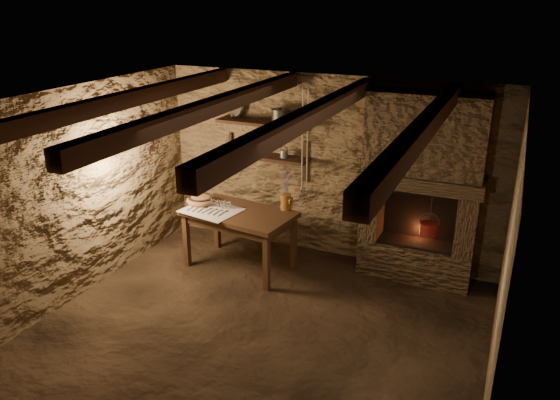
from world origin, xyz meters
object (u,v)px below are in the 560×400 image
at_px(wooden_bowl, 201,200).
at_px(red_pot, 429,228).
at_px(stoneware_jug, 286,194).
at_px(iron_stockpot, 280,117).
at_px(work_table, 240,237).

height_order(wooden_bowl, red_pot, red_pot).
relative_size(stoneware_jug, iron_stockpot, 2.18).
bearing_deg(stoneware_jug, red_pot, 13.01).
xyz_separation_m(stoneware_jug, red_pot, (1.73, 0.29, -0.27)).
bearing_deg(wooden_bowl, red_pot, 11.01).
bearing_deg(work_table, red_pot, 22.22).
distance_m(stoneware_jug, iron_stockpot, 1.00).
xyz_separation_m(stoneware_jug, iron_stockpot, (-0.26, 0.41, 0.88)).
bearing_deg(work_table, stoneware_jug, 37.76).
distance_m(wooden_bowl, iron_stockpot, 1.48).
distance_m(work_table, stoneware_jug, 0.81).
height_order(work_table, red_pot, red_pot).
relative_size(work_table, iron_stockpot, 6.72).
bearing_deg(iron_stockpot, work_table, -109.10).
height_order(work_table, wooden_bowl, wooden_bowl).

